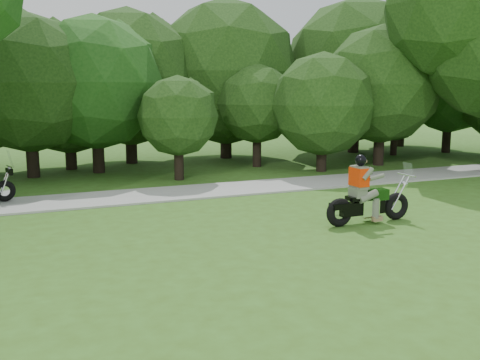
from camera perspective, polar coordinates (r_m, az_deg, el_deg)
ground at (r=10.94m, az=17.25°, el=-8.14°), size 100.00×100.00×0.00m
walkway at (r=17.62m, az=0.49°, el=-0.85°), size 60.00×2.20×0.06m
tree_line at (r=23.71m, az=-1.23°, el=10.47°), size 41.12×11.63×7.77m
chopper_motorcycle at (r=13.36m, az=13.19°, el=-1.91°), size 2.41×0.64×1.72m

